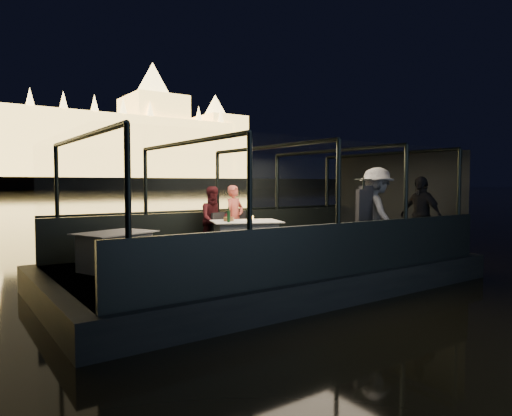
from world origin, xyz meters
TOP-DOWN VIEW (x-y plane):
  - boat_hull at (0.00, 0.00)m, footprint 8.60×4.40m
  - boat_deck at (0.00, 0.00)m, footprint 8.00×4.00m
  - gunwale_port at (0.00, 2.00)m, footprint 8.00×0.08m
  - gunwale_starboard at (0.00, -2.00)m, footprint 8.00×0.08m
  - cabin_glass_port at (0.00, 2.00)m, footprint 8.00×0.02m
  - cabin_glass_starboard at (0.00, -2.00)m, footprint 8.00×0.02m
  - cabin_roof_glass at (0.00, 0.00)m, footprint 8.00×4.00m
  - end_wall_fore at (-4.00, 0.00)m, footprint 0.02×4.00m
  - end_wall_aft at (4.00, 0.00)m, footprint 0.02×4.00m
  - canopy_ribs at (0.00, 0.00)m, footprint 8.00×4.00m
  - dining_table_central at (-0.10, 0.65)m, footprint 1.73×1.51m
  - dining_table_aft at (-2.89, 0.72)m, footprint 1.56×1.36m
  - chair_port_left at (-0.31, 1.27)m, footprint 0.53×0.53m
  - chair_port_right at (0.31, 1.42)m, footprint 0.44×0.44m
  - coat_stand at (1.34, -1.35)m, footprint 0.54×0.48m
  - person_woman_coral at (0.24, 1.62)m, footprint 0.63×0.51m
  - person_man_maroon at (-0.38, 1.50)m, footprint 0.81×0.68m
  - passenger_stripe at (1.83, -1.27)m, footprint 1.09×1.40m
  - passenger_dark at (3.02, -1.47)m, footprint 0.47×1.03m
  - wine_bottle at (-0.57, 0.58)m, footprint 0.07×0.07m
  - bread_basket at (-0.41, 0.83)m, footprint 0.27×0.27m
  - amber_candle at (0.18, 0.82)m, footprint 0.08×0.08m
  - plate_near at (0.27, 0.68)m, footprint 0.28×0.28m
  - plate_far at (-0.35, 0.93)m, footprint 0.30×0.30m
  - wine_glass_white at (-0.52, 0.67)m, footprint 0.07×0.07m
  - wine_glass_red at (0.24, 1.01)m, footprint 0.09×0.09m

SIDE VIEW (x-z plane):
  - boat_hull at x=0.00m, z-range -0.50..0.50m
  - boat_deck at x=0.00m, z-range 0.46..0.50m
  - dining_table_central at x=-0.10m, z-range 0.50..1.27m
  - dining_table_aft at x=-2.89m, z-range 0.54..1.23m
  - gunwale_port at x=0.00m, z-range 0.50..1.40m
  - gunwale_starboard at x=0.00m, z-range 0.50..1.40m
  - chair_port_left at x=-0.31m, z-range 0.50..1.40m
  - chair_port_right at x=0.31m, z-range 0.49..1.41m
  - person_woman_coral at x=0.24m, z-range 0.49..2.01m
  - person_man_maroon at x=-0.38m, z-range 0.50..2.00m
  - plate_near at x=0.27m, z-range 1.27..1.28m
  - plate_far at x=-0.35m, z-range 1.27..1.28m
  - bread_basket at x=-0.41m, z-range 1.26..1.35m
  - amber_candle at x=0.18m, z-range 1.26..1.35m
  - passenger_stripe at x=1.83m, z-range 0.40..2.30m
  - passenger_dark at x=3.02m, z-range 0.49..2.21m
  - wine_glass_white at x=-0.52m, z-range 1.27..1.45m
  - wine_glass_red at x=0.24m, z-range 1.26..1.46m
  - coat_stand at x=1.34m, z-range 0.55..2.25m
  - wine_bottle at x=-0.57m, z-range 1.26..1.57m
  - end_wall_fore at x=-4.00m, z-range 0.50..2.80m
  - end_wall_aft at x=4.00m, z-range 0.50..2.80m
  - canopy_ribs at x=0.00m, z-range 0.50..2.80m
  - cabin_glass_port at x=0.00m, z-range 1.40..2.80m
  - cabin_glass_starboard at x=0.00m, z-range 1.40..2.80m
  - cabin_roof_glass at x=0.00m, z-range 2.79..2.81m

